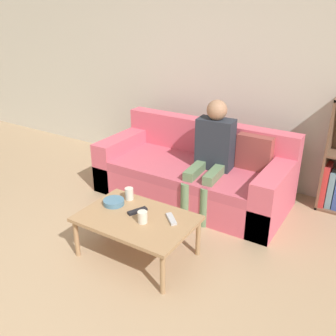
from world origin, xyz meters
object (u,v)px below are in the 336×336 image
(tv_remote_1, at_px, (171,219))
(coffee_table, at_px, (137,221))
(couch, at_px, (194,174))
(tv_remote_0, at_px, (137,211))
(snack_bowl, at_px, (114,202))
(cup_near, at_px, (129,194))
(cup_far, at_px, (143,217))
(person_adult, at_px, (212,149))

(tv_remote_1, bearing_deg, coffee_table, 155.85)
(couch, bearing_deg, tv_remote_0, -86.88)
(snack_bowl, bearing_deg, couch, 80.33)
(couch, relative_size, cup_near, 18.85)
(snack_bowl, bearing_deg, cup_far, -15.21)
(couch, xyz_separation_m, person_adult, (0.23, -0.08, 0.37))
(tv_remote_0, bearing_deg, tv_remote_1, 32.29)
(cup_far, xyz_separation_m, tv_remote_1, (0.18, 0.15, -0.04))
(cup_near, relative_size, tv_remote_1, 0.68)
(coffee_table, height_order, cup_near, cup_near)
(couch, distance_m, snack_bowl, 1.14)
(person_adult, relative_size, cup_far, 11.55)
(coffee_table, bearing_deg, cup_near, 137.85)
(coffee_table, bearing_deg, tv_remote_0, 121.43)
(coffee_table, xyz_separation_m, tv_remote_1, (0.26, 0.11, 0.05))
(tv_remote_0, distance_m, snack_bowl, 0.25)
(coffee_table, bearing_deg, couch, 94.97)
(coffee_table, bearing_deg, snack_bowl, 166.98)
(tv_remote_0, bearing_deg, cup_far, -14.90)
(cup_near, distance_m, cup_far, 0.41)
(tv_remote_1, bearing_deg, tv_remote_0, 140.73)
(person_adult, height_order, cup_near, person_adult)
(tv_remote_1, bearing_deg, snack_bowl, 137.26)
(person_adult, xyz_separation_m, snack_bowl, (-0.43, -1.04, -0.24))
(person_adult, height_order, tv_remote_1, person_adult)
(cup_far, xyz_separation_m, tv_remote_0, (-0.13, 0.10, -0.04))
(cup_near, xyz_separation_m, tv_remote_0, (0.20, -0.15, -0.04))
(cup_near, height_order, cup_far, cup_near)
(couch, xyz_separation_m, snack_bowl, (-0.19, -1.12, 0.13))
(person_adult, bearing_deg, cup_near, -116.99)
(coffee_table, bearing_deg, cup_far, -22.31)
(person_adult, relative_size, snack_bowl, 6.14)
(cup_far, relative_size, tv_remote_1, 0.61)
(couch, xyz_separation_m, tv_remote_0, (0.06, -1.12, 0.12))
(cup_far, relative_size, snack_bowl, 0.53)
(tv_remote_0, bearing_deg, person_adult, 104.73)
(couch, height_order, coffee_table, couch)
(cup_near, relative_size, tv_remote_0, 0.62)
(tv_remote_1, xyz_separation_m, snack_bowl, (-0.56, -0.04, 0.01))
(cup_near, xyz_separation_m, tv_remote_1, (0.50, -0.10, -0.04))
(coffee_table, xyz_separation_m, cup_far, (0.09, -0.04, 0.08))
(tv_remote_0, xyz_separation_m, tv_remote_1, (0.31, 0.04, 0.00))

